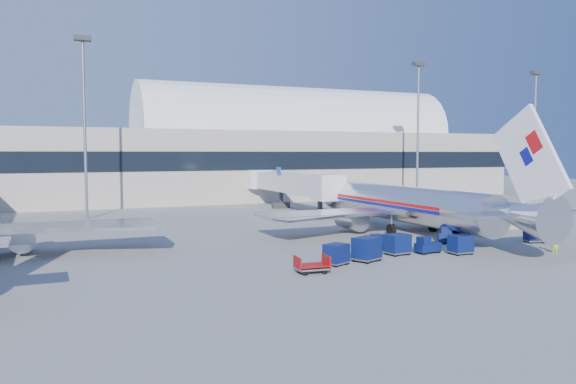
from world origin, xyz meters
name	(u,v)px	position (x,y,z in m)	size (l,w,h in m)	color
ground	(344,245)	(0.00, 0.00, 0.00)	(260.00, 260.00, 0.00)	gray
terminal	(115,157)	(-13.60, 55.96, 7.52)	(170.00, 28.15, 21.00)	#B2AA9E
airliner_main	(407,204)	(10.00, 4.51, 2.93)	(32.00, 37.26, 12.07)	silver
jetbridge_near	(287,183)	(7.60, 30.81, 3.93)	(4.40, 27.50, 6.25)	silver
mast_west	(84,100)	(-20.00, 30.00, 14.79)	(2.00, 1.20, 22.60)	slate
mast_east	(418,112)	(30.00, 30.00, 14.79)	(2.00, 1.20, 22.60)	slate
mast_far_east	(535,116)	(55.00, 30.00, 14.79)	(2.00, 1.20, 22.60)	slate
barrier_near	(483,227)	(18.00, 2.00, 0.45)	(3.00, 0.55, 0.90)	#9E9E96
barrier_mid	(507,225)	(21.30, 2.00, 0.45)	(3.00, 0.55, 0.90)	#9E9E96
barrier_far	(530,224)	(24.60, 2.00, 0.45)	(3.00, 0.55, 0.90)	#9E9E96
tug_lead	(427,246)	(4.14, -6.55, 0.64)	(2.25, 1.31, 1.40)	#091448
tug_right	(451,236)	(9.28, -3.29, 0.73)	(2.74, 2.33, 1.60)	#091448
tug_left	(374,242)	(1.00, -3.34, 0.63)	(1.42, 2.28, 1.39)	#091448
cart_train_a	(397,244)	(1.49, -6.18, 0.90)	(2.09, 1.70, 1.69)	#091448
cart_train_b	(367,249)	(-2.26, -7.55, 0.99)	(2.57, 2.32, 1.85)	#091448
cart_train_c	(336,254)	(-5.06, -7.85, 0.84)	(2.19, 1.98, 1.57)	#091448
cart_solo_near	(461,244)	(6.37, -8.03, 0.85)	(1.80, 1.38, 1.58)	#091448
cart_solo_far	(535,234)	(16.69, -6.04, 0.82)	(2.07, 1.80, 1.53)	#091448
cart_open_red	(312,267)	(-7.92, -9.68, 0.43)	(2.37, 1.77, 0.60)	slate
ramp_worker	(555,244)	(13.93, -10.67, 0.80)	(0.58, 0.38, 1.59)	#A4D816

